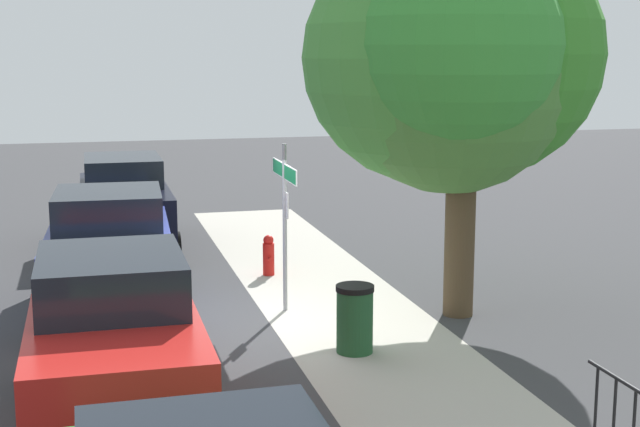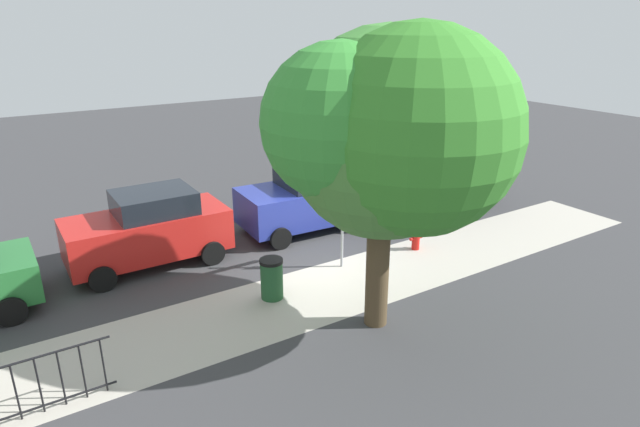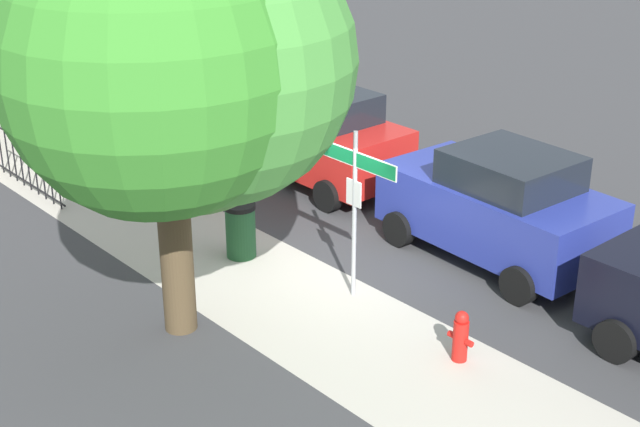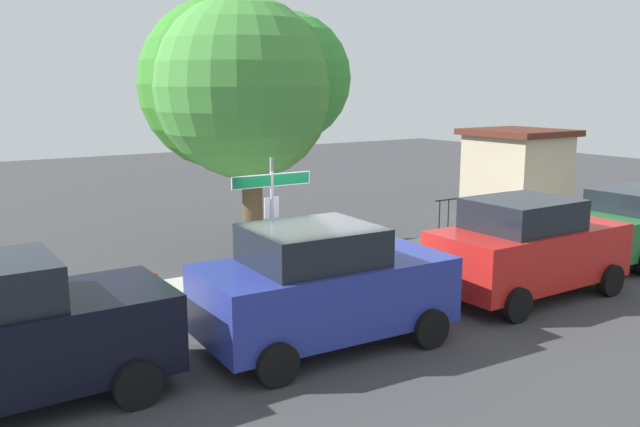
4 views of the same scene
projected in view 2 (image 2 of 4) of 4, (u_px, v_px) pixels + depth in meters
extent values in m
plane|color=#38383A|center=(315.00, 266.00, 14.11)|extent=(60.00, 60.00, 0.00)
cube|color=#B0AA9D|center=(270.00, 308.00, 12.07)|extent=(24.00, 2.60, 0.00)
cylinder|color=#9EA0A5|center=(342.00, 217.00, 13.62)|extent=(0.07, 0.07, 2.76)
cube|color=#0F723D|center=(343.00, 182.00, 13.29)|extent=(1.71, 0.02, 0.22)
cube|color=white|center=(343.00, 182.00, 13.29)|extent=(1.74, 0.02, 0.25)
cube|color=silver|center=(343.00, 203.00, 13.47)|extent=(0.32, 0.02, 0.42)
cylinder|color=#4B3C26|center=(378.00, 262.00, 11.01)|extent=(0.49, 0.49, 2.87)
sphere|color=#358229|center=(416.00, 131.00, 9.95)|extent=(3.99, 3.99, 3.99)
sphere|color=#438D39|center=(386.00, 127.00, 10.66)|extent=(3.98, 3.98, 3.98)
sphere|color=#368D34|center=(340.00, 123.00, 9.99)|extent=(3.04, 3.04, 3.04)
sphere|color=#447D35|center=(384.00, 142.00, 10.35)|extent=(3.82, 3.82, 3.82)
cube|color=black|center=(432.00, 182.00, 18.37)|extent=(4.56, 1.81, 1.08)
cube|color=black|center=(440.00, 157.00, 18.22)|extent=(2.19, 1.59, 0.59)
cylinder|color=black|center=(415.00, 212.00, 17.06)|extent=(0.64, 0.22, 0.64)
cylinder|color=black|center=(380.00, 197.00, 18.49)|extent=(0.64, 0.22, 0.64)
cylinder|color=black|center=(482.00, 196.00, 18.62)|extent=(0.64, 0.22, 0.64)
cylinder|color=black|center=(445.00, 183.00, 20.05)|extent=(0.64, 0.22, 0.64)
cube|color=navy|center=(307.00, 203.00, 16.31)|extent=(4.13, 2.12, 1.07)
cube|color=black|center=(313.00, 175.00, 16.13)|extent=(2.02, 1.79, 0.59)
cylinder|color=black|center=(280.00, 238.00, 15.07)|extent=(0.65, 0.25, 0.64)
cylinder|color=black|center=(253.00, 217.00, 16.64)|extent=(0.65, 0.25, 0.64)
cylinder|color=black|center=(361.00, 221.00, 16.34)|extent=(0.65, 0.25, 0.64)
cylinder|color=black|center=(329.00, 203.00, 17.92)|extent=(0.65, 0.25, 0.64)
cube|color=red|center=(148.00, 234.00, 13.96)|extent=(4.09, 1.83, 1.08)
cube|color=black|center=(154.00, 202.00, 13.80)|extent=(1.96, 1.61, 0.59)
cylinder|color=black|center=(102.00, 279.00, 12.73)|extent=(0.64, 0.22, 0.64)
cylinder|color=black|center=(88.00, 252.00, 14.17)|extent=(0.64, 0.22, 0.64)
cylinder|color=black|center=(213.00, 253.00, 14.12)|extent=(0.64, 0.22, 0.64)
cylinder|color=black|center=(189.00, 231.00, 15.57)|extent=(0.64, 0.22, 0.64)
cylinder|color=black|center=(11.00, 311.00, 11.33)|extent=(0.64, 0.23, 0.64)
cylinder|color=black|center=(4.00, 276.00, 12.84)|extent=(0.64, 0.23, 0.64)
cylinder|color=black|center=(9.00, 365.00, 8.37)|extent=(3.01, 0.04, 0.04)
cylinder|color=black|center=(21.00, 413.00, 8.69)|extent=(3.01, 0.04, 0.04)
cylinder|color=black|center=(104.00, 365.00, 9.22)|extent=(0.03, 0.03, 1.05)
cylinder|color=black|center=(83.00, 372.00, 9.05)|extent=(0.03, 0.03, 1.05)
cylinder|color=black|center=(61.00, 378.00, 8.88)|extent=(0.03, 0.03, 1.05)
cylinder|color=black|center=(39.00, 385.00, 8.72)|extent=(0.03, 0.03, 1.05)
cylinder|color=black|center=(16.00, 393.00, 8.55)|extent=(0.03, 0.03, 1.05)
cylinder|color=red|center=(416.00, 239.00, 15.04)|extent=(0.22, 0.22, 0.62)
sphere|color=red|center=(417.00, 227.00, 14.91)|extent=(0.20, 0.20, 0.20)
cylinder|color=red|center=(420.00, 237.00, 15.11)|extent=(0.10, 0.09, 0.09)
cylinder|color=red|center=(412.00, 239.00, 14.95)|extent=(0.10, 0.09, 0.09)
cylinder|color=#1E4C28|center=(272.00, 280.00, 12.37)|extent=(0.52, 0.52, 0.90)
cylinder|color=black|center=(271.00, 261.00, 12.20)|extent=(0.55, 0.55, 0.08)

